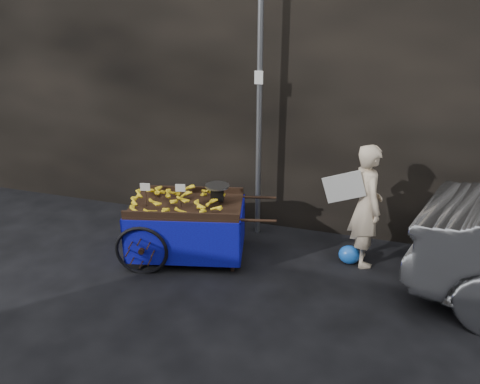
% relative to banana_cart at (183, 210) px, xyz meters
% --- Properties ---
extents(ground, '(80.00, 80.00, 0.00)m').
position_rel_banana_cart_xyz_m(ground, '(0.50, -0.29, -0.71)').
color(ground, black).
rests_on(ground, ground).
extents(building_wall, '(13.50, 2.00, 5.00)m').
position_rel_banana_cart_xyz_m(building_wall, '(0.89, 2.31, 1.79)').
color(building_wall, black).
rests_on(building_wall, ground).
extents(street_pole, '(0.12, 0.10, 4.00)m').
position_rel_banana_cart_xyz_m(street_pole, '(0.80, 1.01, 1.30)').
color(street_pole, slate).
rests_on(street_pole, ground).
extents(banana_cart, '(2.28, 1.41, 1.15)m').
position_rel_banana_cart_xyz_m(banana_cart, '(0.00, 0.00, 0.00)').
color(banana_cart, black).
rests_on(banana_cart, ground).
extents(vendor, '(0.91, 0.73, 1.70)m').
position_rel_banana_cart_xyz_m(vendor, '(2.41, 0.58, 0.14)').
color(vendor, '#C7B294').
rests_on(vendor, ground).
extents(plastic_bag, '(0.29, 0.24, 0.26)m').
position_rel_banana_cart_xyz_m(plastic_bag, '(2.26, 0.47, -0.58)').
color(plastic_bag, blue).
rests_on(plastic_bag, ground).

